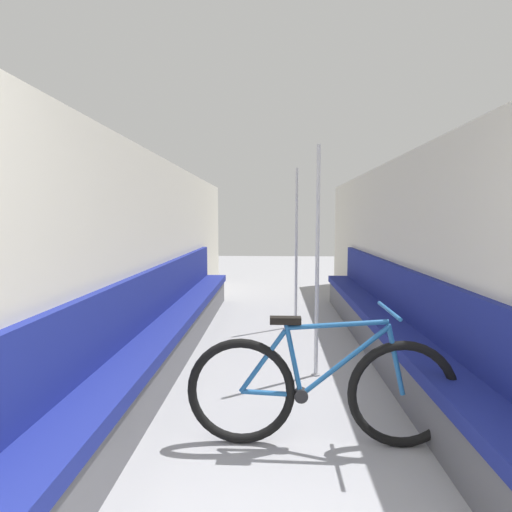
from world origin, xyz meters
TOP-DOWN VIEW (x-y plane):
  - wall_left at (-1.37, 3.43)m, footprint 0.10×10.06m
  - wall_right at (1.37, 3.43)m, footprint 0.10×10.06m
  - bench_seat_row_left at (-1.15, 3.54)m, footprint 0.40×5.87m
  - bench_seat_row_right at (1.15, 3.54)m, footprint 0.40×5.87m
  - bicycle at (0.25, 1.90)m, footprint 1.75×0.46m
  - grab_pole_near at (0.34, 3.07)m, footprint 0.08×0.08m
  - grab_pole_far at (0.25, 4.78)m, footprint 0.08×0.08m

SIDE VIEW (x-z plane):
  - bench_seat_row_left at x=-1.15m, z-range -0.16..0.81m
  - bench_seat_row_right at x=1.15m, z-range -0.16..0.81m
  - bicycle at x=0.25m, z-range -0.08..0.83m
  - grab_pole_near at x=0.34m, z-range -0.03..2.12m
  - grab_pole_far at x=0.25m, z-range -0.03..2.12m
  - wall_left at x=-1.37m, z-range 0.00..2.17m
  - wall_right at x=1.37m, z-range 0.00..2.17m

